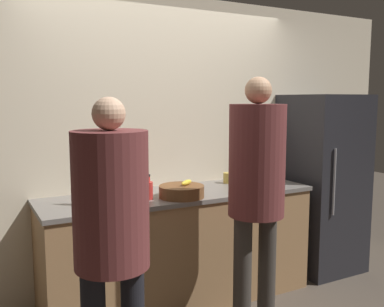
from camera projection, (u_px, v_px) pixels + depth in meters
The scene contains 11 objects.
wall_back at pixel (162, 145), 3.81m from camera, with size 5.20×0.06×2.60m.
counter at pixel (179, 246), 3.62m from camera, with size 2.29×0.71×0.94m.
refrigerator at pixel (321, 183), 4.28m from camera, with size 0.68×0.71×1.75m.
person_left at pixel (111, 224), 2.24m from camera, with size 0.40×0.40×1.72m.
person_center at pixel (257, 180), 2.99m from camera, with size 0.39×0.39×1.86m.
fruit_bowl at pixel (182, 191), 3.36m from camera, with size 0.36×0.36×0.13m.
utensil_crock at pixel (144, 185), 3.49m from camera, with size 0.12×0.12×0.29m.
bottle_amber at pixel (97, 187), 3.31m from camera, with size 0.06×0.06×0.24m.
bottle_dark at pixel (81, 192), 3.11m from camera, with size 0.06×0.06×0.24m.
bottle_red at pixel (148, 190), 3.29m from camera, with size 0.08×0.08×0.20m.
cup_yellow at pixel (228, 178), 3.93m from camera, with size 0.08×0.08×0.10m.
Camera 1 is at (-1.54, -2.74, 1.70)m, focal length 40.00 mm.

